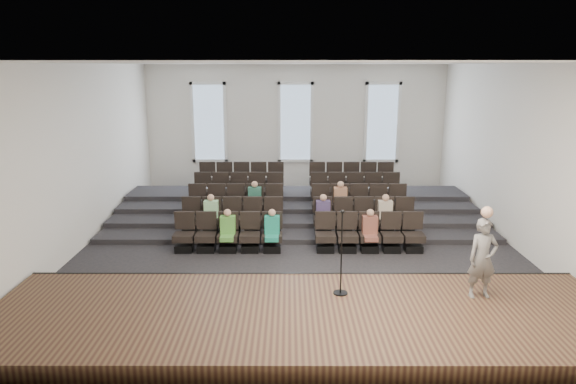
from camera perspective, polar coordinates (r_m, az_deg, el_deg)
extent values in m
plane|color=black|center=(14.68, 1.15, -5.78)|extent=(14.00, 14.00, 0.00)
cube|color=white|center=(13.83, 1.25, 14.17)|extent=(12.00, 14.00, 0.02)
cube|color=silver|center=(20.99, 0.83, 7.19)|extent=(12.00, 0.04, 5.00)
cube|color=silver|center=(7.23, 2.27, -5.80)|extent=(12.00, 0.04, 5.00)
cube|color=silver|center=(15.17, -22.23, 3.59)|extent=(0.04, 14.00, 5.00)
cube|color=silver|center=(15.39, 24.28, 3.53)|extent=(0.04, 14.00, 5.00)
cube|color=#513B23|center=(9.91, 1.71, -14.36)|extent=(11.80, 3.60, 0.50)
cube|color=black|center=(11.50, 1.47, -10.19)|extent=(11.80, 0.06, 0.52)
cube|color=black|center=(16.87, 1.01, -2.89)|extent=(11.80, 4.80, 0.15)
cube|color=black|center=(17.35, 0.98, -2.15)|extent=(11.80, 3.75, 0.30)
cube|color=black|center=(17.84, 0.96, -1.46)|extent=(11.80, 2.70, 0.45)
cube|color=black|center=(18.32, 0.93, -0.80)|extent=(11.80, 1.65, 0.60)
cube|color=black|center=(14.37, -11.43, -6.09)|extent=(0.47, 0.43, 0.20)
cube|color=black|center=(14.27, -11.49, -4.92)|extent=(0.55, 0.50, 0.19)
cube|color=black|center=(14.34, -11.41, -3.10)|extent=(0.55, 0.08, 0.50)
cube|color=black|center=(14.26, -9.06, -6.14)|extent=(0.47, 0.43, 0.20)
cube|color=black|center=(14.16, -9.11, -4.96)|extent=(0.55, 0.50, 0.19)
cube|color=black|center=(14.23, -9.04, -3.12)|extent=(0.55, 0.08, 0.50)
cube|color=black|center=(14.18, -6.65, -6.17)|extent=(0.47, 0.43, 0.20)
cube|color=black|center=(14.08, -6.68, -4.99)|extent=(0.55, 0.50, 0.19)
cube|color=black|center=(14.15, -6.63, -3.14)|extent=(0.55, 0.08, 0.50)
cube|color=black|center=(14.12, -4.22, -6.20)|extent=(0.47, 0.43, 0.20)
cube|color=black|center=(14.02, -4.24, -5.01)|extent=(0.55, 0.50, 0.19)
cube|color=black|center=(14.09, -4.21, -3.16)|extent=(0.55, 0.08, 0.50)
cube|color=black|center=(14.09, -1.77, -6.22)|extent=(0.47, 0.43, 0.20)
cube|color=black|center=(13.99, -1.78, -5.02)|extent=(0.55, 0.50, 0.19)
cube|color=black|center=(14.06, -1.76, -3.16)|extent=(0.55, 0.08, 0.50)
cube|color=black|center=(14.12, 4.16, -6.20)|extent=(0.47, 0.43, 0.20)
cube|color=black|center=(14.01, 4.18, -5.01)|extent=(0.55, 0.50, 0.19)
cube|color=black|center=(14.09, 4.15, -3.16)|extent=(0.55, 0.08, 0.50)
cube|color=black|center=(14.17, 6.59, -6.18)|extent=(0.47, 0.43, 0.20)
cube|color=black|center=(14.07, 6.63, -5.00)|extent=(0.55, 0.50, 0.19)
cube|color=black|center=(14.14, 6.58, -3.15)|extent=(0.55, 0.08, 0.50)
cube|color=black|center=(14.25, 9.00, -6.15)|extent=(0.47, 0.43, 0.20)
cube|color=black|center=(14.15, 9.05, -4.97)|extent=(0.55, 0.50, 0.19)
cube|color=black|center=(14.22, 8.99, -3.13)|extent=(0.55, 0.08, 0.50)
cube|color=black|center=(14.36, 11.38, -6.10)|extent=(0.47, 0.43, 0.20)
cube|color=black|center=(14.26, 11.44, -4.93)|extent=(0.55, 0.50, 0.19)
cube|color=black|center=(14.33, 11.36, -3.11)|extent=(0.55, 0.08, 0.50)
cube|color=black|center=(14.49, 13.72, -6.05)|extent=(0.47, 0.43, 0.20)
cube|color=black|center=(14.39, 13.80, -4.89)|extent=(0.55, 0.50, 0.19)
cube|color=black|center=(14.46, 13.70, -3.08)|extent=(0.55, 0.08, 0.50)
cube|color=black|center=(15.29, -10.70, -4.23)|extent=(0.47, 0.43, 0.20)
cube|color=black|center=(15.20, -10.75, -3.12)|extent=(0.55, 0.50, 0.19)
cube|color=black|center=(15.29, -10.67, -1.42)|extent=(0.55, 0.08, 0.50)
cube|color=black|center=(15.19, -8.47, -4.26)|extent=(0.47, 0.43, 0.20)
cube|color=black|center=(15.10, -8.51, -3.14)|extent=(0.55, 0.50, 0.19)
cube|color=black|center=(15.19, -8.45, -1.43)|extent=(0.55, 0.08, 0.50)
cube|color=black|center=(15.12, -6.21, -4.28)|extent=(0.47, 0.43, 0.20)
cube|color=black|center=(15.02, -6.24, -3.16)|extent=(0.55, 0.50, 0.19)
cube|color=black|center=(15.11, -6.20, -1.44)|extent=(0.55, 0.08, 0.50)
cube|color=black|center=(15.06, -3.94, -4.30)|extent=(0.47, 0.43, 0.20)
cube|color=black|center=(14.97, -3.95, -3.17)|extent=(0.55, 0.50, 0.19)
cube|color=black|center=(15.06, -3.93, -1.44)|extent=(0.55, 0.08, 0.50)
cube|color=black|center=(15.03, -1.65, -4.31)|extent=(0.47, 0.43, 0.20)
cube|color=black|center=(14.94, -1.65, -3.18)|extent=(0.55, 0.50, 0.19)
cube|color=black|center=(15.03, -1.64, -1.45)|extent=(0.55, 0.08, 0.50)
cube|color=black|center=(15.06, 3.89, -4.30)|extent=(0.47, 0.43, 0.20)
cube|color=black|center=(14.96, 3.91, -3.17)|extent=(0.55, 0.50, 0.19)
cube|color=black|center=(15.05, 3.89, -1.45)|extent=(0.55, 0.08, 0.50)
cube|color=black|center=(15.11, 6.17, -4.29)|extent=(0.47, 0.43, 0.20)
cube|color=black|center=(15.02, 6.20, -3.16)|extent=(0.55, 0.50, 0.19)
cube|color=black|center=(15.10, 6.16, -1.44)|extent=(0.55, 0.08, 0.50)
cube|color=black|center=(15.19, 8.43, -4.27)|extent=(0.47, 0.43, 0.20)
cube|color=black|center=(15.09, 8.47, -3.15)|extent=(0.55, 0.50, 0.19)
cube|color=black|center=(15.18, 8.41, -1.43)|extent=(0.55, 0.08, 0.50)
cube|color=black|center=(15.28, 10.66, -4.24)|extent=(0.47, 0.43, 0.20)
cube|color=black|center=(15.19, 10.71, -3.13)|extent=(0.55, 0.50, 0.19)
cube|color=black|center=(15.28, 10.64, -1.43)|extent=(0.55, 0.08, 0.50)
cube|color=black|center=(15.40, 12.86, -4.21)|extent=(0.47, 0.43, 0.20)
cube|color=black|center=(15.31, 12.92, -3.10)|extent=(0.55, 0.50, 0.19)
cube|color=black|center=(15.40, 12.83, -1.42)|extent=(0.55, 0.08, 0.50)
cube|color=black|center=(16.23, -10.05, -2.58)|extent=(0.47, 0.42, 0.20)
cube|color=black|center=(16.15, -10.09, -1.53)|extent=(0.55, 0.50, 0.19)
cube|color=black|center=(16.25, -10.03, 0.06)|extent=(0.55, 0.08, 0.50)
cube|color=black|center=(16.14, -7.95, -2.60)|extent=(0.47, 0.42, 0.20)
cube|color=black|center=(16.06, -7.98, -1.54)|extent=(0.55, 0.50, 0.19)
cube|color=black|center=(16.16, -7.93, 0.06)|extent=(0.55, 0.08, 0.50)
cube|color=black|center=(16.07, -5.83, -2.61)|extent=(0.47, 0.42, 0.20)
cube|color=black|center=(15.98, -5.85, -1.54)|extent=(0.55, 0.50, 0.19)
cube|color=black|center=(16.08, -5.81, 0.06)|extent=(0.55, 0.08, 0.50)
cube|color=black|center=(16.02, -3.69, -2.62)|extent=(0.47, 0.42, 0.20)
cube|color=black|center=(15.93, -3.71, -1.55)|extent=(0.55, 0.50, 0.19)
cube|color=black|center=(16.03, -3.68, 0.06)|extent=(0.55, 0.08, 0.50)
cube|color=black|center=(15.99, -1.54, -2.62)|extent=(0.47, 0.42, 0.20)
cube|color=black|center=(15.90, -1.55, -1.55)|extent=(0.55, 0.50, 0.19)
cube|color=black|center=(16.00, -1.54, 0.06)|extent=(0.55, 0.08, 0.50)
cube|color=black|center=(16.01, 3.66, -2.62)|extent=(0.47, 0.42, 0.20)
cube|color=black|center=(15.93, 3.68, -1.55)|extent=(0.55, 0.50, 0.19)
cube|color=black|center=(16.03, 3.65, 0.06)|extent=(0.55, 0.08, 0.50)
cube|color=black|center=(16.06, 5.80, -2.61)|extent=(0.47, 0.42, 0.20)
cube|color=black|center=(15.98, 5.82, -1.55)|extent=(0.55, 0.50, 0.19)
cube|color=black|center=(16.08, 5.79, 0.06)|extent=(0.55, 0.08, 0.50)
cube|color=black|center=(16.13, 7.92, -2.60)|extent=(0.47, 0.42, 0.20)
cube|color=black|center=(16.05, 7.96, -1.54)|extent=(0.55, 0.50, 0.19)
cube|color=black|center=(16.15, 7.91, 0.06)|extent=(0.55, 0.08, 0.50)
cube|color=black|center=(16.23, 10.02, -2.59)|extent=(0.47, 0.42, 0.20)
cube|color=black|center=(16.14, 10.07, -1.53)|extent=(0.55, 0.50, 0.19)
cube|color=black|center=(16.24, 10.00, 0.06)|extent=(0.55, 0.08, 0.50)
cube|color=black|center=(16.34, 12.10, -2.57)|extent=(0.47, 0.42, 0.20)
cube|color=black|center=(16.26, 12.15, -1.52)|extent=(0.55, 0.50, 0.19)
cube|color=black|center=(16.36, 12.07, 0.06)|extent=(0.55, 0.08, 0.50)
cube|color=black|center=(17.19, -9.47, -1.11)|extent=(0.47, 0.42, 0.20)
cube|color=black|center=(17.11, -9.51, -0.11)|extent=(0.55, 0.50, 0.19)
cube|color=black|center=(17.22, -9.45, 1.38)|extent=(0.55, 0.08, 0.50)
cube|color=black|center=(17.10, -7.49, -1.12)|extent=(0.47, 0.42, 0.20)
cube|color=black|center=(17.02, -7.52, -0.11)|extent=(0.55, 0.50, 0.19)
cube|color=black|center=(17.13, -7.47, 1.39)|extent=(0.55, 0.08, 0.50)
cube|color=black|center=(17.03, -5.49, -1.13)|extent=(0.47, 0.42, 0.20)
cube|color=black|center=(16.96, -5.51, -0.11)|extent=(0.55, 0.50, 0.19)
cube|color=black|center=(17.07, -5.47, 1.39)|extent=(0.55, 0.08, 0.50)
cube|color=black|center=(16.99, -3.47, -1.13)|extent=(0.47, 0.42, 0.20)
cube|color=black|center=(16.91, -3.49, -0.11)|extent=(0.55, 0.50, 0.19)
cube|color=black|center=(17.02, -3.46, 1.40)|extent=(0.55, 0.08, 0.50)
cube|color=black|center=(16.96, -1.45, -1.13)|extent=(0.47, 0.42, 0.20)
cube|color=black|center=(16.88, -1.45, -0.11)|extent=(0.55, 0.50, 0.19)
cube|color=black|center=(16.99, -1.44, 1.40)|extent=(0.55, 0.08, 0.50)
cube|color=black|center=(16.98, 3.45, -1.13)|extent=(0.47, 0.42, 0.20)
cube|color=black|center=(16.91, 3.47, -0.12)|extent=(0.55, 0.50, 0.19)
cube|color=black|center=(17.02, 3.45, 1.39)|extent=(0.55, 0.08, 0.50)
cube|color=black|center=(17.03, 5.47, -1.13)|extent=(0.47, 0.42, 0.20)
cube|color=black|center=(16.95, 5.49, -0.12)|extent=(0.55, 0.50, 0.19)
cube|color=black|center=(17.06, 5.46, 1.39)|extent=(0.55, 0.08, 0.50)
cube|color=black|center=(17.10, 7.47, -1.13)|extent=(0.47, 0.42, 0.20)
cube|color=black|center=(17.02, 7.50, -0.12)|extent=(0.55, 0.50, 0.19)
cube|color=black|center=(17.13, 7.46, 1.38)|extent=(0.55, 0.08, 0.50)
cube|color=black|center=(17.18, 9.45, -1.12)|extent=(0.47, 0.42, 0.20)
cube|color=black|center=(17.11, 9.50, -0.12)|extent=(0.55, 0.50, 0.19)
cube|color=black|center=(17.22, 9.44, 1.38)|extent=(0.55, 0.08, 0.50)
cube|color=black|center=(17.29, 11.42, -1.11)|extent=(0.47, 0.42, 0.20)
cube|color=black|center=(17.21, 11.47, -0.12)|extent=(0.55, 0.50, 0.19)
cube|color=black|center=(17.32, 11.40, 1.37)|extent=(0.55, 0.08, 0.50)
cube|color=black|center=(18.16, -8.96, 0.20)|extent=(0.47, 0.42, 0.20)
cube|color=black|center=(18.09, -8.99, 1.15)|extent=(0.55, 0.50, 0.19)
cube|color=black|center=(18.21, -8.94, 2.56)|extent=(0.55, 0.08, 0.50)
cube|color=black|center=(18.07, -7.08, 0.20)|extent=(0.47, 0.42, 0.20)
cube|color=black|center=(18.00, -7.11, 1.16)|extent=(0.55, 0.50, 0.19)
cube|color=black|center=(18.12, -7.06, 2.57)|extent=(0.55, 0.08, 0.50)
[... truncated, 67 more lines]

